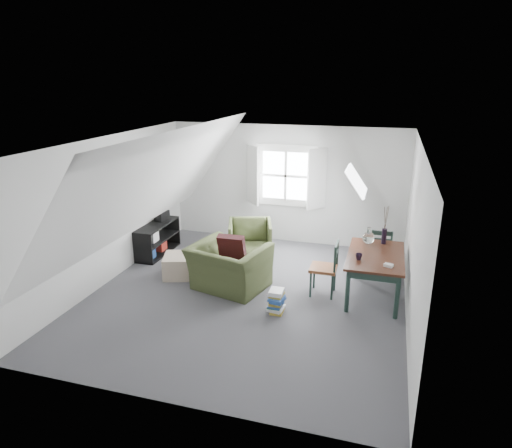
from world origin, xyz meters
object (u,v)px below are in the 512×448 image
(armchair_far, at_px, (250,258))
(ottoman, at_px, (181,266))
(armchair_near, at_px, (230,288))
(dining_chair_near, at_px, (326,267))
(dining_table, at_px, (375,260))
(dining_chair_far, at_px, (381,250))
(magazine_stack, at_px, (277,301))
(media_shelf, at_px, (157,241))

(armchair_far, relative_size, ottoman, 1.46)
(armchair_near, xyz_separation_m, ottoman, (-1.02, 0.24, 0.19))
(armchair_far, bearing_deg, armchair_near, -105.24)
(armchair_near, distance_m, armchair_far, 1.38)
(armchair_far, xyz_separation_m, dining_chair_near, (1.65, -1.15, 0.48))
(dining_table, distance_m, dining_chair_far, 0.98)
(dining_table, bearing_deg, armchair_near, -169.01)
(dining_chair_near, bearing_deg, ottoman, -88.30)
(armchair_far, xyz_separation_m, magazine_stack, (1.03, -1.96, 0.18))
(dining_chair_far, bearing_deg, ottoman, 38.94)
(armchair_far, distance_m, dining_chair_near, 2.06)
(magazine_stack, bearing_deg, armchair_near, 149.13)
(dining_chair_near, relative_size, magazine_stack, 2.54)
(armchair_near, relative_size, magazine_stack, 3.30)
(ottoman, bearing_deg, magazine_stack, -22.40)
(magazine_stack, bearing_deg, dining_table, 34.97)
(dining_chair_near, bearing_deg, dining_chair_far, 144.83)
(magazine_stack, bearing_deg, ottoman, 157.60)
(armchair_far, xyz_separation_m, media_shelf, (-1.88, -0.32, 0.28))
(ottoman, distance_m, dining_chair_near, 2.62)
(dining_chair_near, height_order, media_shelf, dining_chair_near)
(dining_chair_near, distance_m, magazine_stack, 1.07)
(dining_chair_far, bearing_deg, magazine_stack, 74.02)
(dining_chair_far, bearing_deg, dining_chair_near, 74.16)
(ottoman, relative_size, media_shelf, 0.47)
(armchair_near, distance_m, media_shelf, 2.23)
(ottoman, bearing_deg, dining_chair_far, 17.89)
(armchair_far, height_order, magazine_stack, armchair_far)
(armchair_far, bearing_deg, dining_chair_near, -52.51)
(dining_chair_far, relative_size, dining_chair_near, 0.96)
(ottoman, height_order, dining_chair_near, dining_chair_near)
(armchair_near, bearing_deg, media_shelf, -14.62)
(dining_table, xyz_separation_m, dining_chair_far, (0.07, 0.96, -0.18))
(armchair_far, height_order, media_shelf, media_shelf)
(armchair_near, relative_size, ottoman, 2.06)
(armchair_near, distance_m, dining_chair_near, 1.67)
(dining_table, height_order, dining_chair_near, dining_chair_near)
(armchair_near, xyz_separation_m, dining_table, (2.35, 0.39, 0.64))
(magazine_stack, bearing_deg, dining_chair_far, 52.97)
(ottoman, xyz_separation_m, dining_table, (3.37, 0.15, 0.44))
(dining_chair_far, bearing_deg, armchair_far, 20.25)
(dining_table, height_order, media_shelf, dining_table)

